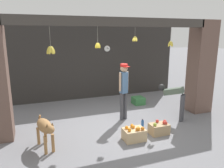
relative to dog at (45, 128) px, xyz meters
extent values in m
plane|color=slate|center=(2.01, 0.62, -0.53)|extent=(60.00, 60.00, 0.00)
cube|color=#2D2B28|center=(2.01, 3.73, 0.99)|extent=(7.50, 0.12, 3.04)
cube|color=brown|center=(5.11, 0.92, 0.99)|extent=(0.70, 0.60, 3.04)
cube|color=#3D3833|center=(2.01, 0.74, 2.39)|extent=(5.60, 0.24, 0.24)
cylinder|color=#B2AD99|center=(0.28, 0.70, 2.03)|extent=(0.01, 0.01, 0.49)
ellipsoid|color=yellow|center=(0.34, 0.70, 1.69)|extent=(0.14, 0.08, 0.21)
ellipsoid|color=yellow|center=(0.31, 0.75, 1.69)|extent=(0.11, 0.13, 0.22)
ellipsoid|color=yellow|center=(0.26, 0.75, 1.69)|extent=(0.11, 0.13, 0.22)
ellipsoid|color=yellow|center=(0.23, 0.70, 1.69)|extent=(0.14, 0.08, 0.21)
ellipsoid|color=yellow|center=(0.26, 0.66, 1.69)|extent=(0.11, 0.13, 0.22)
ellipsoid|color=yellow|center=(0.31, 0.66, 1.69)|extent=(0.11, 0.13, 0.22)
cylinder|color=#B2AD99|center=(1.47, 0.69, 2.06)|extent=(0.01, 0.01, 0.42)
ellipsoid|color=yellow|center=(1.51, 0.69, 1.78)|extent=(0.10, 0.05, 0.16)
ellipsoid|color=yellow|center=(1.50, 0.72, 1.78)|extent=(0.09, 0.09, 0.16)
ellipsoid|color=yellow|center=(1.47, 0.73, 1.78)|extent=(0.07, 0.10, 0.16)
ellipsoid|color=yellow|center=(1.44, 0.71, 1.78)|extent=(0.10, 0.08, 0.16)
ellipsoid|color=yellow|center=(1.44, 0.68, 1.78)|extent=(0.10, 0.08, 0.16)
ellipsoid|color=yellow|center=(1.47, 0.65, 1.78)|extent=(0.07, 0.10, 0.16)
ellipsoid|color=yellow|center=(1.50, 0.66, 1.78)|extent=(0.09, 0.09, 0.16)
cylinder|color=#B2AD99|center=(2.57, 0.76, 2.14)|extent=(0.01, 0.01, 0.26)
ellipsoid|color=yellow|center=(2.61, 0.76, 1.94)|extent=(0.10, 0.06, 0.16)
ellipsoid|color=yellow|center=(2.59, 0.79, 1.94)|extent=(0.08, 0.10, 0.16)
ellipsoid|color=yellow|center=(2.55, 0.79, 1.94)|extent=(0.08, 0.10, 0.16)
ellipsoid|color=yellow|center=(2.53, 0.76, 1.94)|extent=(0.10, 0.06, 0.16)
ellipsoid|color=yellow|center=(2.55, 0.72, 1.94)|extent=(0.08, 0.10, 0.16)
ellipsoid|color=yellow|center=(2.59, 0.72, 1.94)|extent=(0.08, 0.10, 0.16)
cylinder|color=#B2AD99|center=(3.76, 0.76, 2.07)|extent=(0.01, 0.01, 0.40)
ellipsoid|color=yellow|center=(3.80, 0.76, 1.79)|extent=(0.12, 0.06, 0.18)
ellipsoid|color=yellow|center=(3.76, 0.81, 1.79)|extent=(0.06, 0.12, 0.18)
ellipsoid|color=yellow|center=(3.71, 0.76, 1.79)|extent=(0.12, 0.06, 0.18)
ellipsoid|color=yellow|center=(3.76, 0.72, 1.79)|extent=(0.06, 0.12, 0.18)
ellipsoid|color=#9E7042|center=(-0.01, 0.05, 0.03)|extent=(0.45, 0.75, 0.28)
cylinder|color=#9E7042|center=(0.14, -0.19, -0.31)|extent=(0.07, 0.07, 0.43)
cylinder|color=#9E7042|center=(-0.03, -0.24, -0.31)|extent=(0.07, 0.07, 0.43)
cylinder|color=#9E7042|center=(0.00, 0.33, -0.31)|extent=(0.07, 0.07, 0.43)
cylinder|color=#9E7042|center=(-0.16, 0.28, -0.31)|extent=(0.07, 0.07, 0.43)
ellipsoid|color=#9E7042|center=(0.09, -0.33, 0.09)|extent=(0.24, 0.30, 0.19)
cone|color=brown|center=(0.14, -0.32, 0.19)|extent=(0.06, 0.06, 0.08)
cone|color=brown|center=(0.03, -0.34, 0.19)|extent=(0.06, 0.06, 0.08)
cylinder|color=#9E7042|center=(-0.11, 0.42, 0.06)|extent=(0.10, 0.22, 0.29)
cylinder|color=#424247|center=(2.44, 1.06, -0.10)|extent=(0.11, 0.11, 0.86)
cylinder|color=#424247|center=(2.30, 1.02, -0.10)|extent=(0.11, 0.11, 0.86)
cube|color=#4C7099|center=(2.37, 1.04, 0.65)|extent=(0.24, 0.22, 0.64)
cylinder|color=tan|center=(2.51, 1.08, 0.69)|extent=(0.06, 0.06, 0.57)
cylinder|color=tan|center=(2.24, 1.00, 0.69)|extent=(0.06, 0.06, 0.57)
sphere|color=tan|center=(2.37, 1.04, 1.08)|extent=(0.22, 0.22, 0.22)
cylinder|color=red|center=(2.37, 1.04, 1.18)|extent=(0.23, 0.23, 0.08)
cube|color=red|center=(2.40, 0.93, 1.14)|extent=(0.21, 0.17, 0.01)
cylinder|color=#424247|center=(3.95, 0.28, -0.11)|extent=(0.11, 0.11, 0.83)
cylinder|color=#424247|center=(4.05, 0.37, -0.11)|extent=(0.11, 0.11, 0.83)
cube|color=#4C5B4C|center=(3.82, 0.54, 0.38)|extent=(0.56, 0.61, 0.32)
sphere|color=black|center=(3.57, 0.83, 0.45)|extent=(0.20, 0.20, 0.20)
cube|color=tan|center=(2.10, -0.30, -0.38)|extent=(0.53, 0.40, 0.29)
sphere|color=orange|center=(2.10, -0.17, -0.20)|extent=(0.09, 0.09, 0.09)
sphere|color=orange|center=(2.27, -0.42, -0.20)|extent=(0.09, 0.09, 0.09)
sphere|color=orange|center=(2.13, -0.40, -0.20)|extent=(0.09, 0.09, 0.09)
sphere|color=orange|center=(1.93, -0.23, -0.20)|extent=(0.09, 0.09, 0.09)
sphere|color=orange|center=(2.17, -0.40, -0.20)|extent=(0.09, 0.09, 0.09)
sphere|color=orange|center=(1.93, -0.37, -0.20)|extent=(0.09, 0.09, 0.09)
sphere|color=orange|center=(2.18, -0.38, -0.20)|extent=(0.09, 0.09, 0.09)
sphere|color=orange|center=(2.18, -0.36, -0.20)|extent=(0.09, 0.09, 0.09)
sphere|color=orange|center=(2.10, -0.24, -0.20)|extent=(0.09, 0.09, 0.09)
cube|color=tan|center=(2.87, -0.21, -0.39)|extent=(0.49, 0.35, 0.28)
sphere|color=red|center=(2.99, -0.25, -0.21)|extent=(0.09, 0.09, 0.09)
sphere|color=#99B238|center=(2.70, -0.28, -0.21)|extent=(0.09, 0.09, 0.09)
sphere|color=red|center=(3.03, -0.29, -0.21)|extent=(0.09, 0.09, 0.09)
sphere|color=red|center=(2.88, -0.10, -0.21)|extent=(0.09, 0.09, 0.09)
sphere|color=red|center=(3.06, -0.18, -0.21)|extent=(0.09, 0.09, 0.09)
cube|color=#387A42|center=(3.50, 2.25, -0.39)|extent=(0.41, 0.43, 0.27)
cylinder|color=#2D60AD|center=(2.61, 0.21, -0.40)|extent=(0.07, 0.07, 0.25)
cylinder|color=black|center=(2.61, 0.21, -0.26)|extent=(0.04, 0.04, 0.03)
cylinder|color=black|center=(2.73, 3.66, 1.49)|extent=(0.26, 0.01, 0.26)
cylinder|color=white|center=(2.73, 3.65, 1.49)|extent=(0.24, 0.02, 0.24)
cube|color=black|center=(2.73, 3.64, 1.52)|extent=(0.01, 0.01, 0.07)
cube|color=black|center=(2.77, 3.64, 1.49)|extent=(0.09, 0.01, 0.01)
camera|label=1|loc=(-0.14, -4.85, 2.09)|focal=35.00mm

